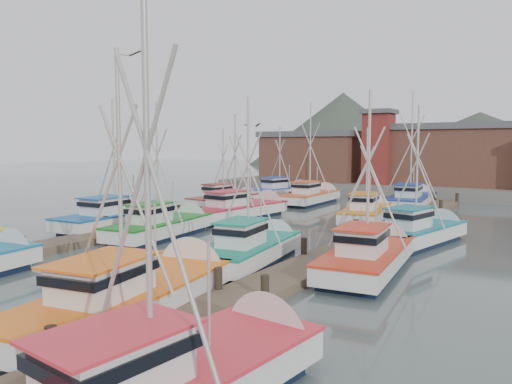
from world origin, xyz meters
The scene contains 23 objects.
ground centered at (0.00, 0.00, 0.00)m, with size 260.00×260.00×0.00m, color #4B5B58.
dock_left centered at (-7.00, 4.04, 0.21)m, with size 2.30×46.00×1.50m.
dock_right centered at (7.00, 4.04, 0.21)m, with size 2.30×46.00×1.50m.
quay centered at (0.00, 37.00, 0.60)m, with size 44.00×16.00×1.20m, color slate.
shed_left centered at (-11.00, 35.00, 4.34)m, with size 12.72×8.48×6.20m.
shed_center centered at (6.00, 37.00, 4.69)m, with size 14.84×9.54×6.90m.
lookout_tower centered at (-2.00, 33.00, 5.55)m, with size 3.60×3.60×8.50m.
distant_hills centered at (-12.76, 122.59, 0.00)m, with size 175.00×140.00×42.00m.
boat_1 centered at (4.64, -11.72, 0.68)m, with size 4.72×10.41×9.58m.
boat_3 centered at (9.88, -15.72, 0.69)m, with size 4.06×9.27×10.15m.
boat_4 centered at (-4.35, -0.55, 0.68)m, with size 3.66×8.89×8.99m.
boat_5 centered at (4.00, -3.41, 0.68)m, with size 3.67×8.53×8.53m.
boat_6 centered at (-9.38, 0.74, 0.69)m, with size 3.99×9.82×9.62m.
boat_7 centered at (9.32, -1.95, 0.68)m, with size 3.60×8.96×8.79m.
boat_8 centered at (-4.72, 8.62, 0.68)m, with size 4.04×10.14×8.92m.
boat_9 centered at (4.18, 12.21, 0.68)m, with size 3.98×8.92×7.66m.
boat_10 centered at (-9.52, 13.53, 0.68)m, with size 3.30×8.34×7.77m.
boat_11 centered at (9.70, 5.52, 0.68)m, with size 4.27×8.87×8.59m.
boat_12 centered at (-4.30, 20.52, 0.69)m, with size 4.17×9.19×10.56m.
boat_13 centered at (4.61, 22.80, 0.69)m, with size 4.51×10.27×11.38m.
boat_14 centered at (-9.54, 24.12, 0.68)m, with size 4.30×8.95×8.42m.
gull_near centered at (-1.07, -6.35, 9.92)m, with size 1.54×0.60×0.24m.
gull_far centered at (0.49, 1.96, 6.85)m, with size 1.46×0.64×0.24m.
Camera 1 is at (16.70, -23.46, 5.67)m, focal length 35.00 mm.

